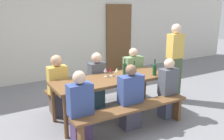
% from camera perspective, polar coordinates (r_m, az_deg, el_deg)
% --- Properties ---
extents(ground_plane, '(24.00, 24.00, 0.00)m').
position_cam_1_polar(ground_plane, '(4.54, -0.00, -11.05)').
color(ground_plane, slate).
extents(back_wall, '(14.00, 0.20, 3.20)m').
position_cam_1_polar(back_wall, '(6.87, -13.00, 11.25)').
color(back_wall, silver).
rests_on(back_wall, ground).
extents(wooden_door, '(0.90, 0.06, 2.10)m').
position_cam_1_polar(wooden_door, '(7.60, 1.69, 7.76)').
color(wooden_door, brown).
rests_on(wooden_door, ground).
extents(tasting_table, '(2.18, 0.76, 0.75)m').
position_cam_1_polar(tasting_table, '(4.29, -0.00, -2.95)').
color(tasting_table, brown).
rests_on(tasting_table, ground).
extents(bench_near, '(2.08, 0.30, 0.45)m').
position_cam_1_polar(bench_near, '(3.87, 5.15, -10.02)').
color(bench_near, brown).
rests_on(bench_near, ground).
extents(bench_far, '(2.08, 0.30, 0.45)m').
position_cam_1_polar(bench_far, '(4.96, -3.97, -4.33)').
color(bench_far, brown).
rests_on(bench_far, ground).
extents(wine_bottle_0, '(0.07, 0.07, 0.33)m').
position_cam_1_polar(wine_bottle_0, '(4.18, 5.37, -0.63)').
color(wine_bottle_0, '#234C2D').
rests_on(wine_bottle_0, tasting_table).
extents(wine_bottle_1, '(0.07, 0.07, 0.30)m').
position_cam_1_polar(wine_bottle_1, '(4.50, 10.29, 0.12)').
color(wine_bottle_1, '#194723').
rests_on(wine_bottle_1, tasting_table).
extents(wine_bottle_2, '(0.07, 0.07, 0.31)m').
position_cam_1_polar(wine_bottle_2, '(4.43, 3.10, 0.26)').
color(wine_bottle_2, '#234C2D').
rests_on(wine_bottle_2, tasting_table).
extents(wine_glass_0, '(0.08, 0.08, 0.14)m').
position_cam_1_polar(wine_glass_0, '(4.27, -8.77, -0.69)').
color(wine_glass_0, silver).
rests_on(wine_glass_0, tasting_table).
extents(wine_glass_1, '(0.07, 0.07, 0.17)m').
position_cam_1_polar(wine_glass_1, '(4.36, -0.27, 0.09)').
color(wine_glass_1, silver).
rests_on(wine_glass_1, tasting_table).
extents(wine_glass_2, '(0.07, 0.07, 0.17)m').
position_cam_1_polar(wine_glass_2, '(4.33, 1.19, -0.06)').
color(wine_glass_2, silver).
rests_on(wine_glass_2, tasting_table).
extents(wine_glass_3, '(0.07, 0.07, 0.17)m').
position_cam_1_polar(wine_glass_3, '(4.32, -1.61, -0.03)').
color(wine_glass_3, silver).
rests_on(wine_glass_3, tasting_table).
extents(wine_glass_4, '(0.08, 0.08, 0.17)m').
position_cam_1_polar(wine_glass_4, '(3.76, -7.43, -2.45)').
color(wine_glass_4, silver).
rests_on(wine_glass_4, tasting_table).
extents(seated_guest_near_0, '(0.36, 0.24, 1.12)m').
position_cam_1_polar(seated_guest_near_0, '(3.55, -7.68, -9.43)').
color(seated_guest_near_0, '#49355F').
rests_on(seated_guest_near_0, ground).
extents(seated_guest_near_1, '(0.41, 0.24, 1.10)m').
position_cam_1_polar(seated_guest_near_1, '(3.95, 4.51, -7.02)').
color(seated_guest_near_1, '#413F50').
rests_on(seated_guest_near_1, ground).
extents(seated_guest_near_2, '(0.33, 0.24, 1.12)m').
position_cam_1_polar(seated_guest_near_2, '(4.44, 13.36, -4.64)').
color(seated_guest_near_2, '#4C526F').
rests_on(seated_guest_near_2, ground).
extents(seated_guest_far_0, '(0.35, 0.24, 1.17)m').
position_cam_1_polar(seated_guest_far_0, '(4.47, -12.96, -4.07)').
color(seated_guest_far_0, '#494B60').
rests_on(seated_guest_far_0, ground).
extents(seated_guest_far_1, '(0.32, 0.24, 1.14)m').
position_cam_1_polar(seated_guest_far_1, '(4.75, -3.66, -2.73)').
color(seated_guest_far_1, '#335465').
rests_on(seated_guest_far_1, ground).
extents(seated_guest_far_2, '(0.41, 0.24, 1.16)m').
position_cam_1_polar(seated_guest_far_2, '(5.19, 5.07, -1.34)').
color(seated_guest_far_2, '#2D3347').
rests_on(seated_guest_far_2, ground).
extents(standing_host, '(0.32, 0.24, 1.67)m').
position_cam_1_polar(standing_host, '(5.18, 14.82, 1.40)').
color(standing_host, '#445638').
rests_on(standing_host, ground).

